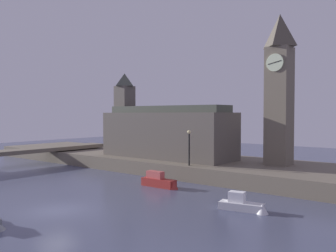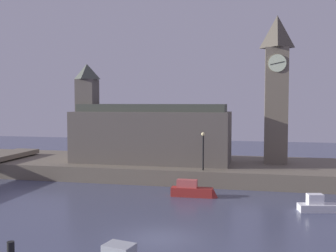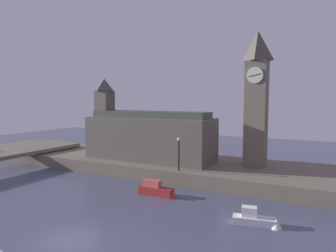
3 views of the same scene
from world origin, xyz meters
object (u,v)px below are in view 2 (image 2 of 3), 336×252
object	(u,v)px
clock_tower	(276,87)
streetlamp	(203,146)
boat_dinghy_red	(194,190)
parliament_hall	(146,133)
boat_ferry_white	(324,206)

from	to	relation	value
clock_tower	streetlamp	world-z (taller)	clock_tower
streetlamp	boat_dinghy_red	bearing A→B (deg)	-91.82
parliament_hall	boat_dinghy_red	size ratio (longest dim) A/B	4.23
parliament_hall	boat_ferry_white	distance (m)	19.87
boat_ferry_white	boat_dinghy_red	bearing A→B (deg)	165.37
clock_tower	boat_ferry_white	distance (m)	16.03
parliament_hall	streetlamp	distance (m)	7.69
parliament_hall	boat_dinghy_red	world-z (taller)	parliament_hall
streetlamp	boat_ferry_white	bearing A→B (deg)	-35.41
streetlamp	boat_ferry_white	size ratio (longest dim) A/B	0.96
parliament_hall	clock_tower	bearing A→B (deg)	9.31
boat_ferry_white	boat_dinghy_red	distance (m)	10.08
parliament_hall	boat_ferry_white	world-z (taller)	parliament_hall
streetlamp	boat_dinghy_red	world-z (taller)	streetlamp
parliament_hall	boat_ferry_white	bearing A→B (deg)	-33.77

